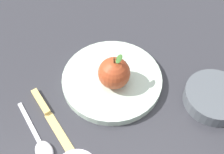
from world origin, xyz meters
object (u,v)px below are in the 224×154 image
Objects in this scene: spoon at (41,145)px; dinner_plate at (112,79)px; side_bowl at (215,96)px; knife at (48,114)px; apple at (114,73)px.

dinner_plate is at bearing 41.43° from spoon.
dinner_plate is at bearing 159.98° from side_bowl.
knife is at bearing 178.84° from side_bowl.
apple is 0.51× the size of knife.
dinner_plate is at bearing 25.96° from knife.
apple reaches higher than spoon.
dinner_plate is 1.52× the size of spoon.
dinner_plate is 0.16m from knife.
knife is at bearing -159.47° from apple.
side_bowl reaches higher than knife.
dinner_plate is 1.37× the size of knife.
spoon is at bearing -100.96° from knife.
knife is (-0.37, 0.01, -0.02)m from side_bowl.
side_bowl is 0.87× the size of spoon.
side_bowl is 0.38m from spoon.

